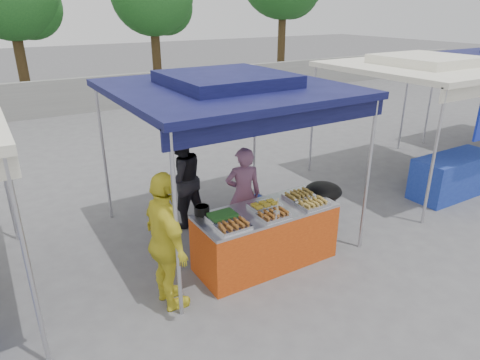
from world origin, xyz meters
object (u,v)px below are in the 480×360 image
vendor_table (266,237)px  wok_burner (322,206)px  cooking_pot (202,210)px  vendor_woman (243,194)px  customer_person (167,243)px  helper_man (181,179)px

vendor_table → wok_burner: 1.17m
cooking_pot → wok_burner: bearing=-6.1°
vendor_table → vendor_woman: bearing=82.3°
vendor_table → customer_person: (-1.54, -0.16, 0.45)m
vendor_table → cooking_pot: (-0.82, 0.34, 0.49)m
vendor_woman → cooking_pot: bearing=45.7°
vendor_woman → customer_person: size_ratio=0.87×
wok_burner → vendor_table: bearing=-153.6°
wok_burner → vendor_woman: 1.25m
cooking_pot → helper_man: (0.31, 1.37, -0.08)m
vendor_table → customer_person: size_ratio=1.14×
vendor_woman → helper_man: bearing=-35.8°
wok_burner → vendor_woman: (-1.04, 0.65, 0.19)m
wok_burner → customer_person: size_ratio=0.55×
vendor_table → customer_person: bearing=-174.2°
cooking_pot → helper_man: 1.40m
vendor_table → customer_person: 1.61m
wok_burner → customer_person: bearing=-153.8°
cooking_pot → customer_person: customer_person is taller
vendor_woman → helper_man: 1.12m
vendor_woman → customer_person: 1.89m
vendor_woman → helper_man: size_ratio=0.92×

